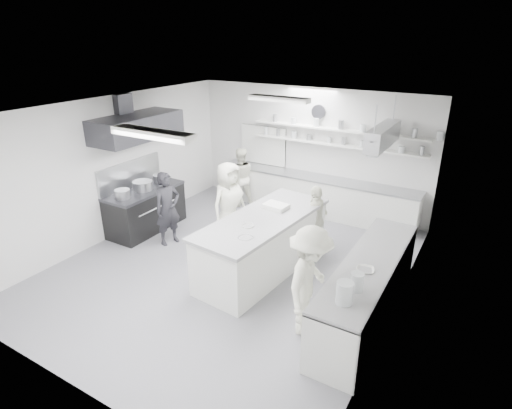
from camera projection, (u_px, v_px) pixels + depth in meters
The scene contains 27 objects.
floor at pixel (233, 266), 8.07m from camera, with size 6.00×7.00×0.02m, color gray.
ceiling at pixel (229, 108), 6.91m from camera, with size 6.00×7.00×0.02m, color silver.
wall_back at pixel (310, 150), 10.28m from camera, with size 6.00×0.04×3.00m, color silver.
wall_front at pixel (59, 289), 4.70m from camera, with size 6.00×0.04×3.00m, color silver.
wall_left at pixel (114, 168), 8.89m from camera, with size 0.04×7.00×3.00m, color silver.
wall_right at pixel (402, 231), 6.08m from camera, with size 0.04×7.00×3.00m, color silver.
stove at pixel (146, 210), 9.43m from camera, with size 0.80×1.80×0.90m, color black.
exhaust_hood at pixel (137, 127), 8.70m from camera, with size 0.85×2.00×0.50m, color #313136.
back_counter at pixel (314, 195), 10.29m from camera, with size 5.00×0.60×0.92m, color white.
shelf_lower at pixel (335, 144), 9.75m from camera, with size 4.20×0.26×0.04m, color white.
shelf_upper at pixel (337, 130), 9.61m from camera, with size 4.20×0.26×0.04m, color white.
pass_through_window at pixel (263, 145), 10.89m from camera, with size 1.30×0.04×1.00m, color black.
wall_clock at pixel (319, 112), 9.79m from camera, with size 0.32×0.32×0.05m, color white.
right_counter at pixel (367, 290), 6.48m from camera, with size 0.74×3.30×0.94m, color white.
pot_rack at pixel (383, 136), 8.16m from camera, with size 0.30×1.60×0.40m, color #A6A8AC.
light_fixture_front at pixel (153, 134), 5.50m from camera, with size 1.30×0.25×0.10m, color white.
light_fixture_rear at pixel (279, 99), 8.37m from camera, with size 1.30×0.25×0.10m, color white.
prep_island at pixel (263, 245), 7.73m from camera, with size 1.06×2.84×1.05m, color white.
stove_pot at pixel (143, 186), 9.19m from camera, with size 0.43×0.43×0.25m, color #A6A8AC.
cook_stove at pixel (168, 209), 8.67m from camera, with size 0.57×0.38×1.57m, color black.
cook_back at pixel (240, 177), 10.63m from camera, with size 0.74×0.57×1.52m, color white.
cook_island_left at pixel (229, 203), 8.70m from camera, with size 0.86×0.56×1.76m, color white.
cook_island_right at pixel (315, 220), 8.29m from camera, with size 0.85×0.35×1.45m, color white.
cook_right at pixel (309, 282), 5.97m from camera, with size 1.12×0.64×1.73m, color white.
bowl_island_a at pixel (246, 239), 6.78m from camera, with size 0.23×0.23×0.06m, color #A6A8AC.
bowl_island_b at pixel (248, 227), 7.17m from camera, with size 0.22×0.22×0.07m, color white.
bowl_right at pixel (365, 270), 6.07m from camera, with size 0.26×0.26×0.06m, color white.
Camera 1 is at (3.94, -5.80, 4.18)m, focal length 29.28 mm.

